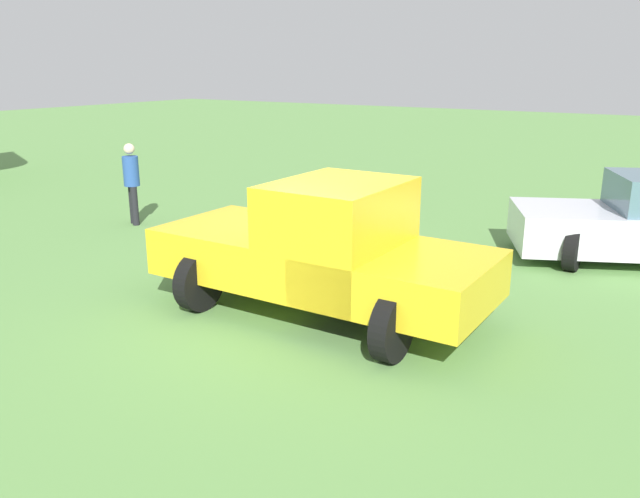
# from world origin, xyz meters

# --- Properties ---
(ground_plane) EXTENTS (80.00, 80.00, 0.00)m
(ground_plane) POSITION_xyz_m (0.00, 0.00, 0.00)
(ground_plane) COLOR #5B8C47
(pickup_truck) EXTENTS (2.34, 4.54, 1.82)m
(pickup_truck) POSITION_xyz_m (0.06, 0.36, 0.94)
(pickup_truck) COLOR black
(pickup_truck) RESTS_ON ground_plane
(person_bystander) EXTENTS (0.44, 0.44, 1.69)m
(person_bystander) POSITION_xyz_m (-2.07, -5.72, 0.95)
(person_bystander) COLOR black
(person_bystander) RESTS_ON ground_plane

